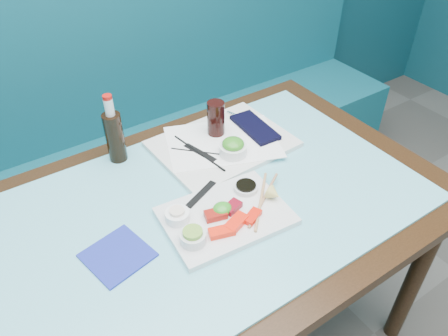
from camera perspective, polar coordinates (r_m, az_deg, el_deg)
booth_bench at (r=2.10m, az=-14.08°, el=1.19°), size 3.00×0.56×1.17m
dining_table at (r=1.33m, az=-1.85°, el=-7.33°), size 1.40×0.90×0.75m
glass_top at (r=1.27m, az=-1.93°, el=-4.61°), size 1.22×0.76×0.01m
sashimi_plate at (r=1.21m, az=0.23°, el=-6.30°), size 0.36×0.27×0.02m
salmon_left at (r=1.15m, az=-0.30°, el=-8.32°), size 0.07×0.05×0.02m
salmon_mid at (r=1.17m, az=1.62°, el=-7.14°), size 0.08×0.06×0.02m
salmon_right at (r=1.19m, az=3.74°, el=-6.35°), size 0.07×0.05×0.01m
tuna_left at (r=1.19m, az=-1.11°, el=-6.12°), size 0.07×0.05×0.02m
tuna_right at (r=1.21m, az=1.08°, el=-5.11°), size 0.06×0.05×0.02m
seaweed_garnish at (r=1.20m, az=-0.23°, el=-5.33°), size 0.07×0.07×0.03m
ramekin_wasabi at (r=1.13m, az=-4.07°, el=-9.04°), size 0.08×0.08×0.03m
wasabi_fill at (r=1.11m, az=-4.12°, el=-8.36°), size 0.06×0.06×0.01m
ramekin_ginger at (r=1.19m, az=-6.10°, el=-6.24°), size 0.09×0.09×0.03m
ginger_fill at (r=1.17m, az=-6.16°, el=-5.62°), size 0.05×0.05×0.01m
soy_dish at (r=1.27m, az=2.88°, el=-2.58°), size 0.08×0.08×0.01m
soy_fill at (r=1.27m, az=2.89°, el=-2.25°), size 0.07×0.07×0.01m
lemon_wedge at (r=1.24m, az=6.59°, el=-3.43°), size 0.05×0.04×0.04m
chopstick_sleeve at (r=1.26m, az=-3.02°, el=-3.41°), size 0.13×0.07×0.00m
wooden_chopstick_a at (r=1.24m, az=4.84°, el=-4.24°), size 0.17×0.18×0.01m
wooden_chopstick_b at (r=1.25m, az=5.20°, el=-4.07°), size 0.21×0.14×0.01m
serving_tray at (r=1.47m, az=-0.19°, el=3.15°), size 0.45×0.35×0.02m
paper_placemat at (r=1.46m, az=-0.19°, el=3.45°), size 0.43×0.37×0.00m
seaweed_bowl at (r=1.40m, az=1.18°, el=2.38°), size 0.12×0.12×0.04m
seaweed_salad at (r=1.39m, az=1.19°, el=3.17°), size 0.09×0.09×0.04m
cola_glass at (r=1.47m, az=-1.07°, el=6.49°), size 0.07×0.07×0.12m
navy_pouch at (r=1.53m, az=4.04°, el=5.30°), size 0.10×0.20×0.02m
fork at (r=1.59m, az=1.57°, el=6.89°), size 0.03×0.08×0.01m
black_chopstick_a at (r=1.41m, az=-3.30°, el=2.01°), size 0.04×0.25×0.01m
black_chopstick_b at (r=1.42m, az=-3.02°, el=2.10°), size 0.14×0.15×0.01m
tray_sleeve at (r=1.42m, az=-3.16°, el=2.01°), size 0.05×0.13×0.00m
cola_bottle_body at (r=1.41m, az=-14.06°, el=3.90°), size 0.07×0.07×0.17m
cola_bottle_neck at (r=1.35m, az=-14.79°, el=7.71°), size 0.03×0.03×0.05m
cola_bottle_cap at (r=1.34m, az=-15.02°, el=8.93°), size 0.03×0.03×0.01m
blue_napkin at (r=1.16m, az=-13.72°, el=-11.01°), size 0.18×0.18×0.01m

